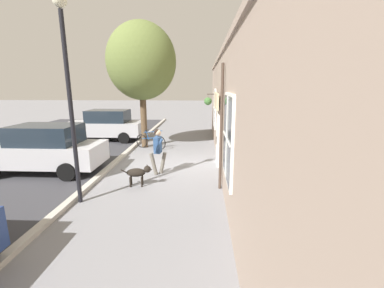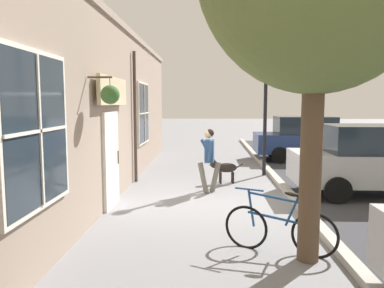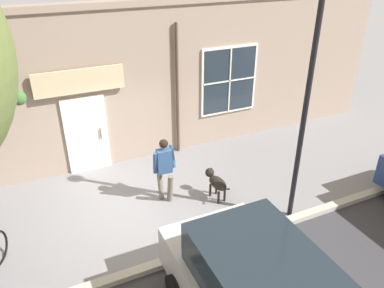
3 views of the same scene
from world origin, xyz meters
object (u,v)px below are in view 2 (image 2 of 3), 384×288
at_px(street_lamp, 266,68).
at_px(parked_car_mid_block, 378,160).
at_px(dog_on_leash, 224,168).
at_px(parked_car_far_end, 308,138).
at_px(pedestrian_walking, 209,155).
at_px(leaning_bicycle, 279,228).

bearing_deg(street_lamp, parked_car_mid_block, -44.64).
relative_size(dog_on_leash, parked_car_far_end, 0.23).
bearing_deg(street_lamp, dog_on_leash, -137.22).
bearing_deg(dog_on_leash, parked_car_mid_block, -17.73).
height_order(pedestrian_walking, parked_car_mid_block, parked_car_mid_block).
bearing_deg(pedestrian_walking, street_lamp, 53.49).
relative_size(pedestrian_walking, street_lamp, 0.32).
relative_size(parked_car_far_end, street_lamp, 0.83).
xyz_separation_m(dog_on_leash, leaning_bicycle, (0.63, -4.97, -0.07)).
distance_m(parked_car_mid_block, street_lamp, 4.25).
bearing_deg(dog_on_leash, leaning_bicycle, -82.82).
relative_size(parked_car_mid_block, street_lamp, 0.83).
relative_size(leaning_bicycle, parked_car_far_end, 0.38).
xyz_separation_m(pedestrian_walking, street_lamp, (1.75, 2.37, 2.39)).
height_order(pedestrian_walking, street_lamp, street_lamp).
bearing_deg(dog_on_leash, street_lamp, 42.78).
bearing_deg(parked_car_far_end, leaning_bicycle, -107.09).
xyz_separation_m(leaning_bicycle, parked_car_far_end, (2.91, 9.46, 0.50)).
bearing_deg(parked_car_far_end, street_lamp, -124.14).
height_order(pedestrian_walking, dog_on_leash, pedestrian_walking).
xyz_separation_m(pedestrian_walking, dog_on_leash, (0.44, 1.15, -0.53)).
height_order(parked_car_far_end, street_lamp, street_lamp).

